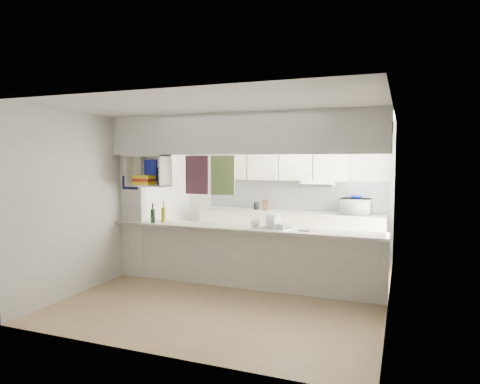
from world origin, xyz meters
The scene contains 16 objects.
floor centered at (0.00, 0.00, 0.00)m, with size 4.80×4.80×0.00m, color tan.
ceiling centered at (0.00, 0.00, 2.60)m, with size 4.80×4.80×0.00m, color white.
wall_back centered at (0.00, 2.40, 1.30)m, with size 4.20×4.20×0.00m, color silver.
wall_left centered at (-2.10, 0.00, 1.30)m, with size 4.80×4.80×0.00m, color silver.
wall_right centered at (2.10, 0.00, 1.30)m, with size 4.80×4.80×0.00m, color silver.
servery_partition centered at (-0.17, 0.00, 1.66)m, with size 4.20×0.50×2.60m.
cubby_shelf centered at (-1.57, -0.06, 1.71)m, with size 0.65×0.35×0.50m.
kitchen_run centered at (0.16, 2.14, 0.83)m, with size 3.60×0.63×2.24m.
microwave centered at (1.46, 2.07, 1.07)m, with size 0.53×0.36×0.29m, color white.
bowl centered at (1.46, 2.07, 1.24)m, with size 0.23×0.23×0.06m, color navy.
dish_rack centered at (0.52, 0.04, 1.01)m, with size 0.49×0.41×0.23m.
cup centered at (0.24, -0.07, 0.99)m, with size 0.13×0.13×0.11m, color white.
wine_bottles centered at (-1.40, -0.06, 1.04)m, with size 0.22×0.15×0.33m.
plastic_tubs centered at (0.62, 0.03, 0.96)m, with size 0.50×0.18×0.08m.
utensil_jar centered at (-0.49, 2.15, 0.99)m, with size 0.10×0.10×0.15m, color black.
knife_block centered at (-0.30, 2.18, 1.02)m, with size 0.10×0.08×0.20m, color #52321C.
Camera 1 is at (2.24, -5.93, 1.94)m, focal length 32.00 mm.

